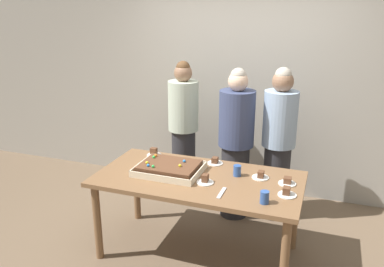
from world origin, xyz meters
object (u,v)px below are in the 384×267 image
plated_slice_near_right (261,176)px  plated_slice_center_back (205,180)px  plated_slice_far_right (215,162)px  drink_cup_middle (264,197)px  plated_slice_near_left (287,193)px  plated_slice_far_left (287,182)px  person_green_shirt_behind (278,143)px  plated_slice_center_front (154,153)px  person_serving_front (236,143)px  person_striped_tie_right (183,128)px  party_table (198,186)px  drink_cup_nearest (237,171)px  cake_server_utensil (222,193)px  sheet_cake (169,168)px

plated_slice_near_right → plated_slice_center_back: 0.50m
plated_slice_far_right → drink_cup_middle: size_ratio=1.50×
plated_slice_near_left → plated_slice_near_right: (-0.26, 0.26, -0.00)m
plated_slice_near_left → plated_slice_far_left: plated_slice_near_left is taller
plated_slice_far_left → person_green_shirt_behind: bearing=103.2°
plated_slice_far_left → plated_slice_center_front: bearing=170.4°
plated_slice_near_right → person_serving_front: (-0.39, 0.66, 0.04)m
plated_slice_center_front → plated_slice_center_back: 0.82m
person_striped_tie_right → plated_slice_far_left: bearing=38.9°
plated_slice_far_right → plated_slice_far_left: bearing=-17.8°
plated_slice_near_right → person_serving_front: bearing=120.5°
person_serving_front → plated_slice_center_back: bearing=24.8°
plated_slice_center_front → party_table: bearing=-30.4°
plated_slice_near_right → person_serving_front: person_serving_front is taller
plated_slice_center_back → person_serving_front: 0.92m
person_serving_front → person_striped_tie_right: 0.77m
person_serving_front → person_green_shirt_behind: person_green_shirt_behind is taller
drink_cup_nearest → cake_server_utensil: drink_cup_nearest is taller
cake_server_utensil → party_table: bearing=139.8°
party_table → plated_slice_near_left: plated_slice_near_left is taller
plated_slice_near_right → drink_cup_nearest: bearing=-174.0°
plated_slice_far_left → person_serving_front: size_ratio=0.09×
plated_slice_far_right → person_serving_front: bearing=79.2°
plated_slice_center_back → drink_cup_nearest: bearing=46.5°
plated_slice_far_left → person_serving_front: person_serving_front is taller
plated_slice_far_right → plated_slice_center_front: plated_slice_center_front is taller
plated_slice_near_right → drink_cup_middle: bearing=-76.2°
plated_slice_near_left → party_table: bearing=173.1°
drink_cup_middle → cake_server_utensil: drink_cup_middle is taller
drink_cup_middle → party_table: bearing=155.7°
party_table → cake_server_utensil: 0.38m
plated_slice_near_right → cake_server_utensil: size_ratio=0.75×
plated_slice_center_back → person_green_shirt_behind: bearing=65.5°
plated_slice_center_front → drink_cup_nearest: bearing=-12.8°
party_table → person_striped_tie_right: bearing=117.1°
plated_slice_near_left → person_green_shirt_behind: size_ratio=0.09×
plated_slice_far_left → sheet_cake: bearing=-174.0°
plated_slice_center_front → person_serving_front: person_serving_front is taller
drink_cup_middle → cake_server_utensil: (-0.36, 0.05, -0.05)m
sheet_cake → plated_slice_near_right: size_ratio=3.91×
plated_slice_near_right → plated_slice_center_front: bearing=170.6°
party_table → person_serving_front: size_ratio=1.11×
drink_cup_nearest → person_striped_tie_right: 1.31m
party_table → drink_cup_nearest: drink_cup_nearest is taller
plated_slice_center_back → cake_server_utensil: 0.24m
party_table → plated_slice_center_front: plated_slice_center_front is taller
person_serving_front → drink_cup_middle: bearing=51.9°
plated_slice_far_right → person_serving_front: size_ratio=0.09×
plated_slice_near_right → cake_server_utensil: (-0.24, -0.40, -0.02)m
plated_slice_far_left → drink_cup_nearest: drink_cup_nearest is taller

